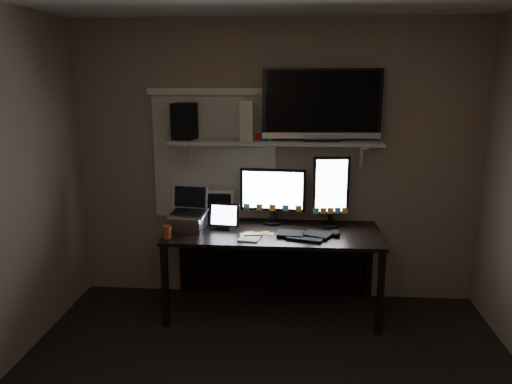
# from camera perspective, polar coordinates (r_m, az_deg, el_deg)

# --- Properties ---
(back_wall) EXTENTS (3.60, 0.00, 3.60)m
(back_wall) POSITION_cam_1_polar(r_m,az_deg,el_deg) (4.47, 2.26, 3.30)
(back_wall) COLOR #806D5C
(back_wall) RESTS_ON floor
(window_blinds) EXTENTS (1.10, 0.02, 1.10)m
(window_blinds) POSITION_cam_1_polar(r_m,az_deg,el_deg) (4.50, -4.78, 3.98)
(window_blinds) COLOR beige
(window_blinds) RESTS_ON back_wall
(desk) EXTENTS (1.80, 0.75, 0.73)m
(desk) POSITION_cam_1_polar(r_m,az_deg,el_deg) (4.40, 2.04, -6.24)
(desk) COLOR black
(desk) RESTS_ON floor
(wall_shelf) EXTENTS (1.80, 0.35, 0.03)m
(wall_shelf) POSITION_cam_1_polar(r_m,az_deg,el_deg) (4.26, 2.19, 5.74)
(wall_shelf) COLOR #A4A49F
(wall_shelf) RESTS_ON back_wall
(monitor_landscape) EXTENTS (0.58, 0.09, 0.51)m
(monitor_landscape) POSITION_cam_1_polar(r_m,az_deg,el_deg) (4.39, 1.93, -0.42)
(monitor_landscape) COLOR black
(monitor_landscape) RESTS_ON desk
(monitor_portrait) EXTENTS (0.32, 0.10, 0.63)m
(monitor_portrait) POSITION_cam_1_polar(r_m,az_deg,el_deg) (4.34, 8.54, 0.07)
(monitor_portrait) COLOR black
(monitor_portrait) RESTS_ON desk
(keyboard) EXTENTS (0.48, 0.29, 0.03)m
(keyboard) POSITION_cam_1_polar(r_m,az_deg,el_deg) (4.12, 5.52, -4.86)
(keyboard) COLOR black
(keyboard) RESTS_ON desk
(mouse) EXTENTS (0.11, 0.14, 0.04)m
(mouse) POSITION_cam_1_polar(r_m,az_deg,el_deg) (4.16, 9.06, -4.68)
(mouse) COLOR black
(mouse) RESTS_ON desk
(notepad) EXTENTS (0.19, 0.25, 0.01)m
(notepad) POSITION_cam_1_polar(r_m,az_deg,el_deg) (4.06, -0.64, -5.20)
(notepad) COLOR white
(notepad) RESTS_ON desk
(tablet) EXTENTS (0.27, 0.14, 0.23)m
(tablet) POSITION_cam_1_polar(r_m,az_deg,el_deg) (4.27, -3.66, -2.80)
(tablet) COLOR black
(tablet) RESTS_ON desk
(file_sorter) EXTENTS (0.22, 0.10, 0.27)m
(file_sorter) POSITION_cam_1_polar(r_m,az_deg,el_deg) (4.53, -4.20, -1.58)
(file_sorter) COLOR black
(file_sorter) RESTS_ON desk
(laptop) EXTENTS (0.35, 0.30, 0.36)m
(laptop) POSITION_cam_1_polar(r_m,az_deg,el_deg) (4.28, -7.82, -1.96)
(laptop) COLOR silver
(laptop) RESTS_ON desk
(cup) EXTENTS (0.09, 0.09, 0.10)m
(cup) POSITION_cam_1_polar(r_m,az_deg,el_deg) (4.11, -10.15, -4.53)
(cup) COLOR #983E1B
(cup) RESTS_ON desk
(sticky_notes) EXTENTS (0.29, 0.22, 0.00)m
(sticky_notes) POSITION_cam_1_polar(r_m,az_deg,el_deg) (4.13, 0.05, -4.94)
(sticky_notes) COLOR yellow
(sticky_notes) RESTS_ON desk
(tv) EXTENTS (1.00, 0.25, 0.59)m
(tv) POSITION_cam_1_polar(r_m,az_deg,el_deg) (4.24, 7.53, 9.83)
(tv) COLOR black
(tv) RESTS_ON wall_shelf
(game_console) EXTENTS (0.13, 0.29, 0.34)m
(game_console) POSITION_cam_1_polar(r_m,az_deg,el_deg) (4.29, -1.09, 8.26)
(game_console) COLOR beige
(game_console) RESTS_ON wall_shelf
(speaker) EXTENTS (0.20, 0.23, 0.31)m
(speaker) POSITION_cam_1_polar(r_m,az_deg,el_deg) (4.35, -8.19, 8.01)
(speaker) COLOR black
(speaker) RESTS_ON wall_shelf
(bottles) EXTENTS (0.24, 0.12, 0.15)m
(bottles) POSITION_cam_1_polar(r_m,az_deg,el_deg) (4.23, 0.90, 6.91)
(bottles) COLOR #A50F0C
(bottles) RESTS_ON wall_shelf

